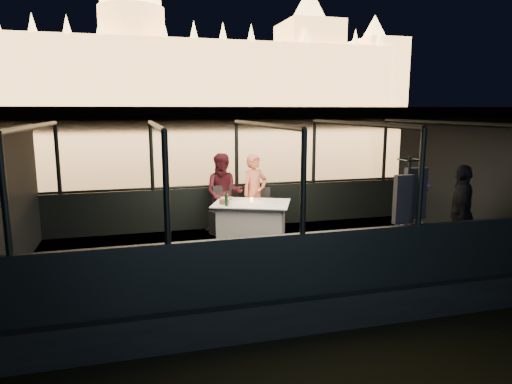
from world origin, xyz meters
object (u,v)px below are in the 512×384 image
object	(u,v)px
passenger_stripe	(412,215)
coat_stand	(406,221)
wine_bottle	(227,198)
chair_port_right	(263,212)
person_man_maroon	(224,197)
chair_port_left	(224,213)
passenger_dark	(461,212)
person_woman_coral	(255,196)
dining_table_central	(252,222)

from	to	relation	value
passenger_stripe	coat_stand	bearing A→B (deg)	140.34
coat_stand	wine_bottle	distance (m)	3.29
chair_port_right	wine_bottle	world-z (taller)	wine_bottle
person_man_maroon	passenger_stripe	distance (m)	3.84
chair_port_left	passenger_dark	bearing A→B (deg)	-58.95
chair_port_right	person_man_maroon	size ratio (longest dim) A/B	0.56
person_man_maroon	chair_port_right	bearing A→B (deg)	-3.93
chair_port_right	person_woman_coral	xyz separation A→B (m)	(-0.12, 0.20, 0.30)
person_woman_coral	passenger_dark	distance (m)	4.00
wine_bottle	coat_stand	bearing A→B (deg)	-46.10
chair_port_right	passenger_stripe	size ratio (longest dim) A/B	0.59
chair_port_left	person_woman_coral	bearing A→B (deg)	-11.09
coat_stand	passenger_dark	bearing A→B (deg)	19.44
chair_port_right	passenger_stripe	xyz separation A→B (m)	(1.83, -2.56, 0.40)
chair_port_left	coat_stand	xyz separation A→B (m)	(2.18, -3.14, 0.45)
coat_stand	person_woman_coral	bearing A→B (deg)	114.47
passenger_dark	chair_port_left	bearing A→B (deg)	-88.82
dining_table_central	passenger_stripe	distance (m)	3.04
passenger_dark	wine_bottle	size ratio (longest dim) A/B	5.67
coat_stand	person_man_maroon	distance (m)	3.98
chair_port_left	wine_bottle	bearing A→B (deg)	-119.58
coat_stand	person_man_maroon	world-z (taller)	coat_stand
coat_stand	wine_bottle	world-z (taller)	coat_stand
person_man_maroon	coat_stand	bearing A→B (deg)	-41.64
person_man_maroon	passenger_dark	world-z (taller)	passenger_dark
passenger_stripe	passenger_dark	bearing A→B (deg)	-90.05
passenger_dark	person_man_maroon	bearing A→B (deg)	-91.26
dining_table_central	chair_port_right	xyz separation A→B (m)	(0.38, 0.52, 0.06)
chair_port_right	coat_stand	world-z (taller)	coat_stand
chair_port_right	wine_bottle	distance (m)	1.24
passenger_stripe	person_woman_coral	bearing A→B (deg)	37.08
chair_port_right	person_man_maroon	world-z (taller)	person_man_maroon
coat_stand	person_man_maroon	xyz separation A→B (m)	(-2.14, 3.35, -0.15)
chair_port_right	person_woman_coral	world-z (taller)	person_woman_coral
chair_port_left	passenger_stripe	distance (m)	3.74
dining_table_central	person_man_maroon	size ratio (longest dim) A/B	0.87
coat_stand	chair_port_right	bearing A→B (deg)	114.06
passenger_stripe	wine_bottle	distance (m)	3.31
passenger_stripe	dining_table_central	bearing A→B (deg)	49.08
person_woman_coral	passenger_dark	world-z (taller)	passenger_dark
coat_stand	passenger_stripe	distance (m)	0.69
wine_bottle	passenger_stripe	bearing A→B (deg)	-34.11
passenger_stripe	chair_port_right	bearing A→B (deg)	37.44
dining_table_central	passenger_dark	world-z (taller)	passenger_dark
chair_port_right	person_man_maroon	distance (m)	0.87
dining_table_central	wine_bottle	distance (m)	0.78
person_man_maroon	passenger_dark	bearing A→B (deg)	-23.38
chair_port_left	person_man_maroon	xyz separation A→B (m)	(0.04, 0.21, 0.30)
passenger_stripe	wine_bottle	size ratio (longest dim) A/B	5.35
passenger_stripe	person_man_maroon	bearing A→B (deg)	44.40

